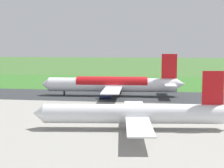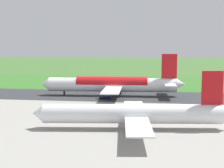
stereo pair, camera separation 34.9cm
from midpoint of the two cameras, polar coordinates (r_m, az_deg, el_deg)
The scene contains 8 objects.
ground_plane at distance 125.45m, azimuth 4.32°, elevation -2.11°, with size 800.00×800.00×0.00m, color #3D662D.
runway_asphalt at distance 125.45m, azimuth 4.32°, elevation -2.10°, with size 600.00×28.20×0.06m, color #2D3033.
apron_concrete at distance 74.85m, azimuth 1.52°, elevation -8.05°, with size 440.00×110.00×0.05m, color gray.
grass_verge_foreground at distance 167.36m, azimuth 5.33°, elevation 0.07°, with size 600.00×80.00×0.04m, color #346B27.
airliner_main at distance 125.82m, azimuth 0.25°, elevation -0.07°, with size 54.13×44.28×15.88m.
airliner_parked_mid at distance 76.29m, azimuth 3.77°, elevation -5.00°, with size 45.54×37.36×13.29m.
no_stopping_sign at distance 162.39m, azimuth 9.72°, elevation 0.35°, with size 0.60×0.10×2.65m.
traffic_cone_orange at distance 167.51m, azimuth 8.62°, elevation 0.12°, with size 0.40×0.40×0.55m, color orange.
Camera 2 is at (-8.67, 123.70, 18.93)m, focal length 53.90 mm.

